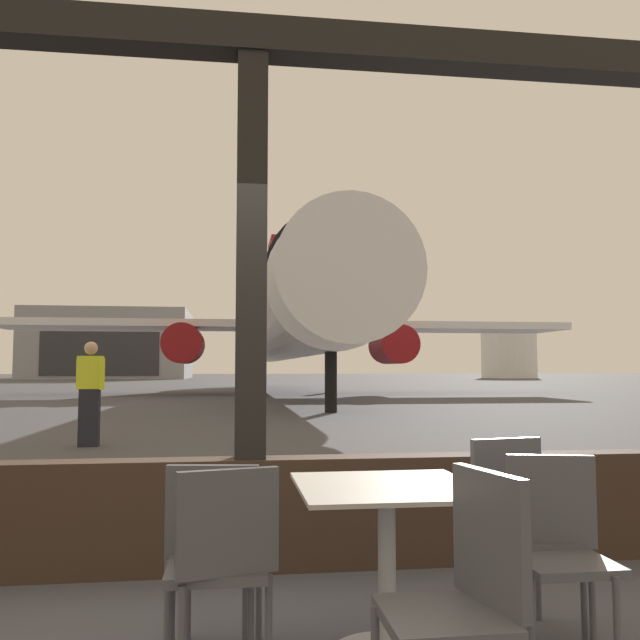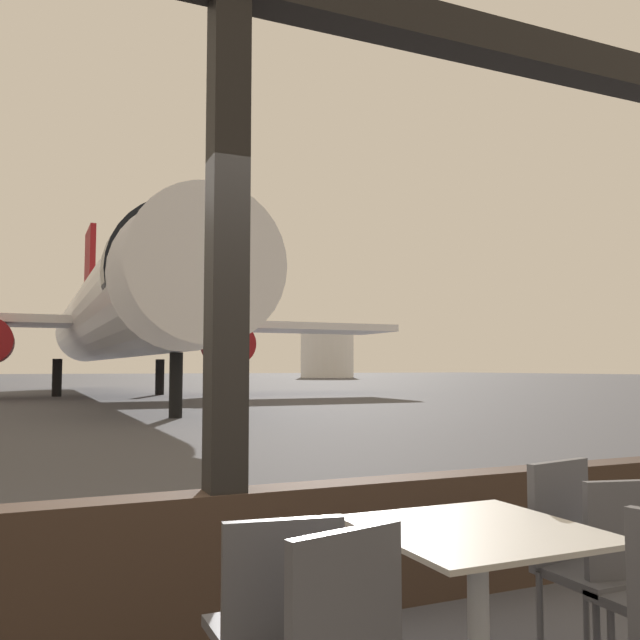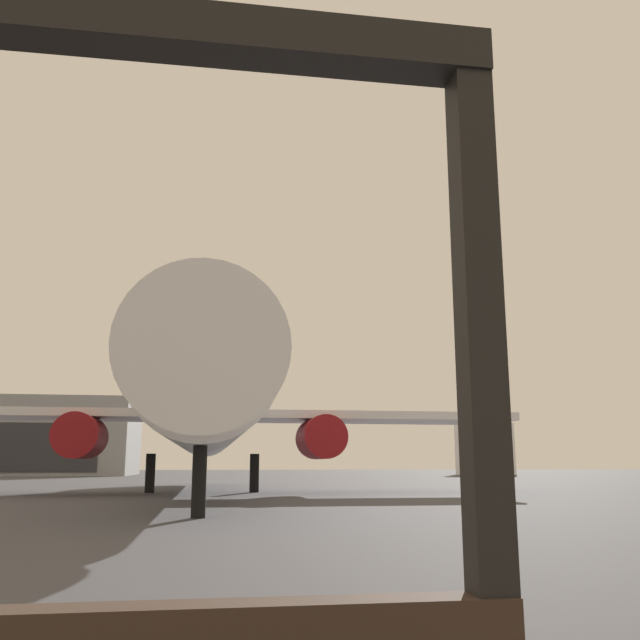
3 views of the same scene
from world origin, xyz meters
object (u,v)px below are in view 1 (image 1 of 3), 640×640
cafe_chair_aisle_right (216,541)px  cafe_chair_window_right (222,555)px  cafe_chair_window_left (519,517)px  distant_hangar (113,345)px  fuel_storage_tank (509,355)px  cafe_chair_aisle_left (557,539)px  dining_table (387,556)px  ground_crew_worker (90,392)px  cafe_chair_side_extra (466,588)px  airplane (290,319)px

cafe_chair_aisle_right → cafe_chair_window_right: bearing=-84.5°
cafe_chair_window_left → cafe_chair_window_right: size_ratio=1.03×
distant_hangar → fuel_storage_tank: size_ratio=2.66×
cafe_chair_window_right → cafe_chair_aisle_left: (1.50, 0.16, -0.02)m
cafe_chair_window_right → cafe_chair_aisle_left: bearing=6.0°
cafe_chair_window_left → cafe_chair_window_right: bearing=-161.8°
dining_table → distant_hangar: 85.98m
fuel_storage_tank → cafe_chair_aisle_right: bearing=-114.5°
cafe_chair_window_left → ground_crew_worker: 9.06m
cafe_chair_window_left → cafe_chair_side_extra: cafe_chair_side_extra is taller
cafe_chair_window_left → cafe_chair_aisle_left: (0.04, -0.32, -0.03)m
cafe_chair_side_extra → airplane: bearing=86.0°
cafe_chair_aisle_right → ground_crew_worker: bearing=105.2°
cafe_chair_window_left → cafe_chair_aisle_left: 0.33m
cafe_chair_aisle_left → fuel_storage_tank: (35.12, 80.56, 2.56)m
cafe_chair_side_extra → cafe_chair_aisle_left: bearing=45.6°
fuel_storage_tank → airplane: bearing=-123.6°
cafe_chair_aisle_right → cafe_chair_aisle_left: bearing=-6.0°
cafe_chair_aisle_right → ground_crew_worker: 8.71m
airplane → cafe_chair_aisle_left: bearing=-92.7°
cafe_chair_aisle_right → ground_crew_worker: ground_crew_worker is taller
cafe_chair_side_extra → fuel_storage_tank: fuel_storage_tank is taller
dining_table → cafe_chair_aisle_right: 0.77m
ground_crew_worker → distant_hangar: distant_hangar is taller
cafe_chair_side_extra → ground_crew_worker: 9.78m
cafe_chair_window_right → airplane: bearing=84.4°
ground_crew_worker → airplane: bearing=76.2°
cafe_chair_window_left → dining_table: bearing=-161.7°
dining_table → ground_crew_worker: 9.02m
dining_table → cafe_chair_aisle_right: size_ratio=0.91×
cafe_chair_side_extra → cafe_chair_aisle_right: bearing=134.3°
fuel_storage_tank → distant_hangar: bearing=175.7°
dining_table → distant_hangar: distant_hangar is taller
ground_crew_worker → cafe_chair_aisle_right: bearing=-74.8°
fuel_storage_tank → dining_table: bearing=-114.0°
cafe_chair_aisle_left → airplane: 29.99m
cafe_chair_window_right → distant_hangar: size_ratio=0.05×
cafe_chair_aisle_left → airplane: size_ratio=0.03×
fuel_storage_tank → ground_crew_worker: bearing=-118.4°
cafe_chair_window_right → fuel_storage_tank: 88.68m
cafe_chair_side_extra → distant_hangar: size_ratio=0.05×
airplane → ground_crew_worker: size_ratio=19.95×
cafe_chair_aisle_left → cafe_chair_window_right: bearing=-174.0°
cafe_chair_window_left → ground_crew_worker: size_ratio=0.54×
cafe_chair_side_extra → airplane: 30.72m
cafe_chair_window_right → cafe_chair_aisle_left: cafe_chair_window_right is taller
cafe_chair_side_extra → fuel_storage_tank: (35.81, 81.27, 2.52)m
cafe_chair_window_left → airplane: (1.45, 29.45, 3.20)m
cafe_chair_aisle_right → dining_table: bearing=-6.1°
cafe_chair_aisle_left → ground_crew_worker: ground_crew_worker is taller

